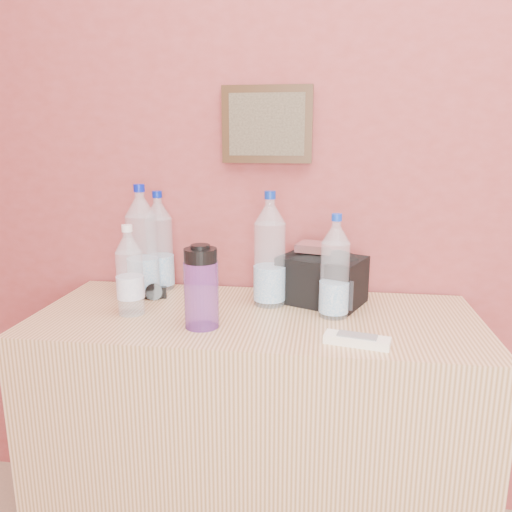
{
  "coord_description": "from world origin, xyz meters",
  "views": [
    {
      "loc": [
        -0.26,
        0.28,
        1.35
      ],
      "look_at": [
        -0.46,
        1.71,
        1.01
      ],
      "focal_mm": 35.0,
      "sensor_mm": 36.0,
      "label": 1
    }
  ],
  "objects": [
    {
      "name": "picture_frame",
      "position": [
        -0.46,
        1.98,
        1.4
      ],
      "size": [
        0.3,
        0.03,
        0.25
      ],
      "primitive_type": null,
      "color": "#382311",
      "rests_on": "room_shell"
    },
    {
      "name": "dresser",
      "position": [
        -0.46,
        1.7,
        0.42
      ],
      "size": [
        1.34,
        0.56,
        0.83
      ],
      "primitive_type": "cube",
      "color": "tan",
      "rests_on": "ground"
    },
    {
      "name": "pet_large_a",
      "position": [
        -0.87,
        1.84,
        1.0
      ],
      "size": [
        0.1,
        0.1,
        0.38
      ],
      "rotation": [
        0.0,
        0.0,
        -0.31
      ],
      "color": "#CFEEFD",
      "rests_on": "dresser"
    },
    {
      "name": "pet_large_b",
      "position": [
        -0.84,
        1.93,
        0.99
      ],
      "size": [
        0.09,
        0.09,
        0.35
      ],
      "rotation": [
        0.0,
        0.0,
        -0.22
      ],
      "color": "silver",
      "rests_on": "dresser"
    },
    {
      "name": "pet_large_c",
      "position": [
        -0.43,
        1.81,
        1.0
      ],
      "size": [
        0.1,
        0.1,
        0.36
      ],
      "rotation": [
        0.0,
        0.0,
        0.08
      ],
      "color": "#C5E5FF",
      "rests_on": "dresser"
    },
    {
      "name": "pet_large_d",
      "position": [
        -0.23,
        1.72,
        0.97
      ],
      "size": [
        0.08,
        0.08,
        0.31
      ],
      "rotation": [
        0.0,
        0.0,
        -0.19
      ],
      "color": "silver",
      "rests_on": "dresser"
    },
    {
      "name": "pet_small",
      "position": [
        -0.84,
        1.66,
        0.96
      ],
      "size": [
        0.08,
        0.08,
        0.27
      ],
      "rotation": [
        0.0,
        0.0,
        0.26
      ],
      "color": "white",
      "rests_on": "dresser"
    },
    {
      "name": "nalgene_bottle",
      "position": [
        -0.6,
        1.58,
        0.95
      ],
      "size": [
        0.1,
        0.1,
        0.24
      ],
      "rotation": [
        0.0,
        0.0,
        0.15
      ],
      "color": "#6D3695",
      "rests_on": "dresser"
    },
    {
      "name": "sunglasses",
      "position": [
        -0.86,
        1.8,
        0.85
      ],
      "size": [
        0.16,
        0.09,
        0.04
      ],
      "primitive_type": null,
      "rotation": [
        0.0,
        0.0,
        0.23
      ],
      "color": "black",
      "rests_on": "dresser"
    },
    {
      "name": "ac_remote",
      "position": [
        -0.17,
        1.51,
        0.85
      ],
      "size": [
        0.18,
        0.09,
        0.02
      ],
      "primitive_type": "cube",
      "rotation": [
        0.0,
        0.0,
        -0.22
      ],
      "color": "white",
      "rests_on": "dresser"
    },
    {
      "name": "toiletry_bag",
      "position": [
        -0.27,
        1.85,
        0.92
      ],
      "size": [
        0.3,
        0.27,
        0.17
      ],
      "primitive_type": null,
      "rotation": [
        0.0,
        0.0,
        -0.41
      ],
      "color": "black",
      "rests_on": "dresser"
    },
    {
      "name": "foil_packet",
      "position": [
        -0.29,
        1.84,
        1.02
      ],
      "size": [
        0.14,
        0.13,
        0.02
      ],
      "primitive_type": "cube",
      "rotation": [
        0.0,
        0.0,
        -0.27
      ],
      "color": "silver",
      "rests_on": "toiletry_bag"
    }
  ]
}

